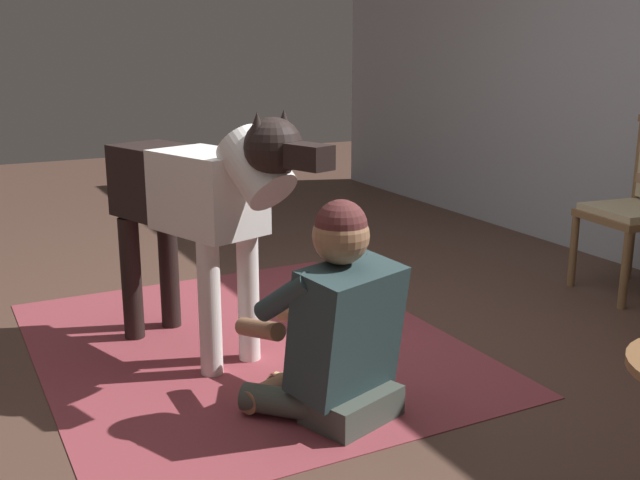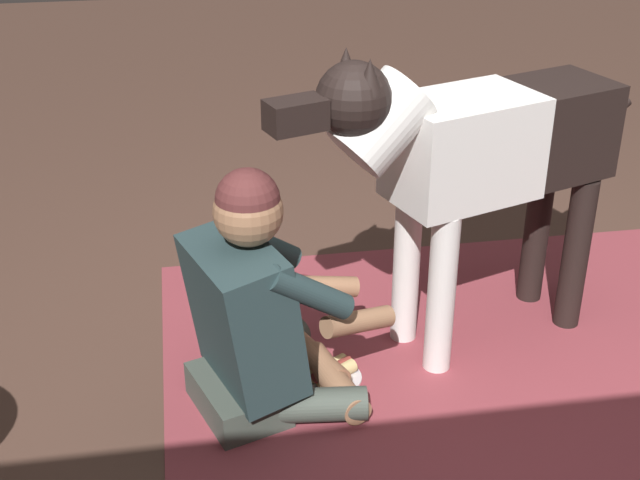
% 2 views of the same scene
% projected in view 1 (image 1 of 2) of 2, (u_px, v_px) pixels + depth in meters
% --- Properties ---
extents(ground_plane, '(12.86, 12.86, 0.00)m').
position_uv_depth(ground_plane, '(282.00, 344.00, 3.60)').
color(ground_plane, '#51382D').
extents(area_rug, '(2.20, 1.84, 0.01)m').
position_uv_depth(area_rug, '(247.00, 345.00, 3.58)').
color(area_rug, '#8F3941').
rests_on(area_rug, ground).
extents(person_sitting_on_floor, '(0.70, 0.60, 0.84)m').
position_uv_depth(person_sitting_on_floor, '(336.00, 329.00, 2.85)').
color(person_sitting_on_floor, '#454E45').
rests_on(person_sitting_on_floor, ground).
extents(large_dog, '(1.38, 0.59, 1.13)m').
position_uv_depth(large_dog, '(200.00, 198.00, 3.29)').
color(large_dog, white).
rests_on(large_dog, ground).
extents(hot_dog_on_plate, '(0.20, 0.20, 0.06)m').
position_uv_depth(hot_dog_on_plate, '(288.00, 385.00, 3.11)').
color(hot_dog_on_plate, silver).
rests_on(hot_dog_on_plate, ground).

